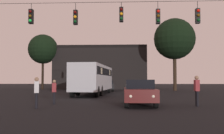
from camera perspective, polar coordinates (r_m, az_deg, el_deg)
name	(u,v)px	position (r m, az deg, el deg)	size (l,w,h in m)	color
ground_plane	(119,94)	(28.71, 1.58, -5.88)	(168.00, 168.00, 0.00)	black
overhead_signal_span	(116,38)	(17.03, 0.80, 6.38)	(16.67, 0.44, 7.13)	black
city_bus	(94,77)	(27.29, -4.00, -2.11)	(3.26, 11.15, 3.00)	#B7BCC6
car_near_right	(139,92)	(15.72, 5.96, -5.40)	(1.81, 4.34, 1.52)	#511919
car_far_left	(107,85)	(36.19, -1.06, -4.01)	(2.05, 4.42, 1.52)	black
pedestrian_crossing_left	(54,91)	(16.80, -12.42, -5.01)	(0.30, 0.39, 1.52)	black
pedestrian_crossing_center	(36,91)	(14.57, -16.06, -4.96)	(0.35, 0.42, 1.65)	black
pedestrian_crossing_right	(197,89)	(15.87, 17.91, -4.53)	(0.25, 0.37, 1.75)	black
corner_building	(102,69)	(49.05, -2.15, -0.35)	(15.72, 11.83, 7.37)	black
tree_left_silhouette	(174,39)	(39.31, 13.39, 5.91)	(5.94, 5.94, 10.46)	#2D2116
tree_behind_building	(43,49)	(45.65, -14.74, 3.74)	(4.93, 4.93, 9.19)	black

